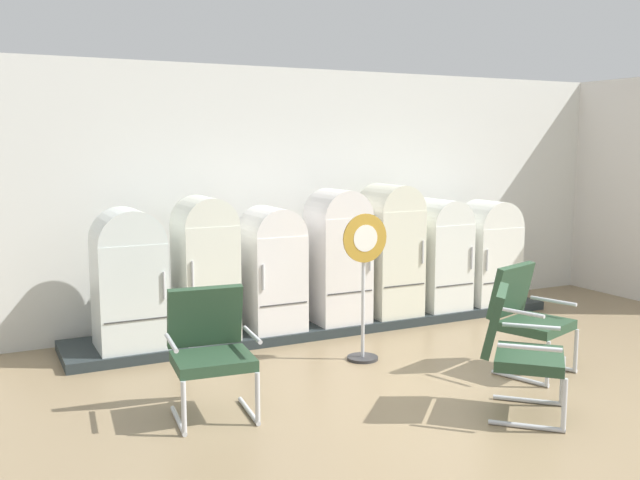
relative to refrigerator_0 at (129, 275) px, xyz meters
The scene contains 15 objects.
ground 3.84m from the refrigerator_0, 51.12° to the right, with size 12.00×10.00×0.05m, color #8B7555.
back_wall 2.56m from the refrigerator_0, 17.90° to the left, with size 11.76×0.12×3.11m.
side_wall_right 7.05m from the refrigerator_0, ahead, with size 0.16×2.20×3.11m.
display_plinth 2.48m from the refrigerator_0, ahead, with size 6.07×0.95×0.11m, color #262E30.
refrigerator_0 is the anchor object (origin of this frame).
refrigerator_1 0.82m from the refrigerator_0, ahead, with size 0.59×0.66×1.54m.
refrigerator_2 1.60m from the refrigerator_0, ahead, with size 0.61×0.70×1.39m.
refrigerator_3 2.43m from the refrigerator_0, ahead, with size 0.63×0.64×1.57m.
refrigerator_4 3.18m from the refrigerator_0, ahead, with size 0.61×0.70×1.61m.
refrigerator_5 3.92m from the refrigerator_0, ahead, with size 0.60×0.72×1.40m.
refrigerator_6 4.69m from the refrigerator_0, ahead, with size 0.68×0.61×1.36m.
armchair_left 1.92m from the refrigerator_0, 81.89° to the right, with size 0.73×0.72×1.04m.
armchair_right 4.01m from the refrigerator_0, 33.26° to the right, with size 0.82×0.83×1.04m.
armchair_center 3.91m from the refrigerator_0, 50.10° to the right, with size 0.91×0.90×1.04m.
sign_stand 2.42m from the refrigerator_0, 29.30° to the right, with size 0.49×0.32×1.51m.
Camera 1 is at (-3.74, -4.33, 2.22)m, focal length 39.41 mm.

